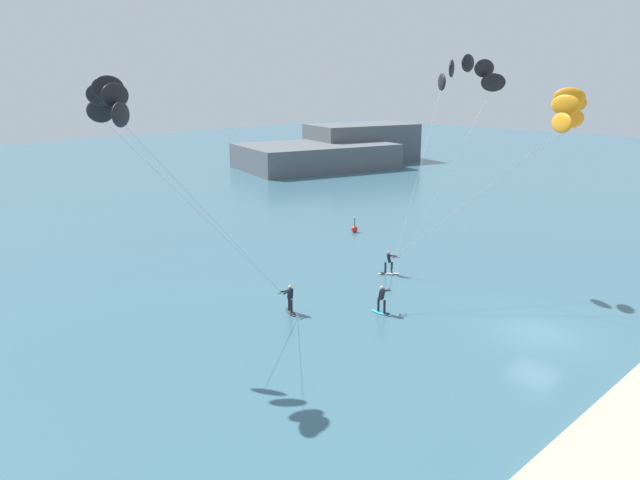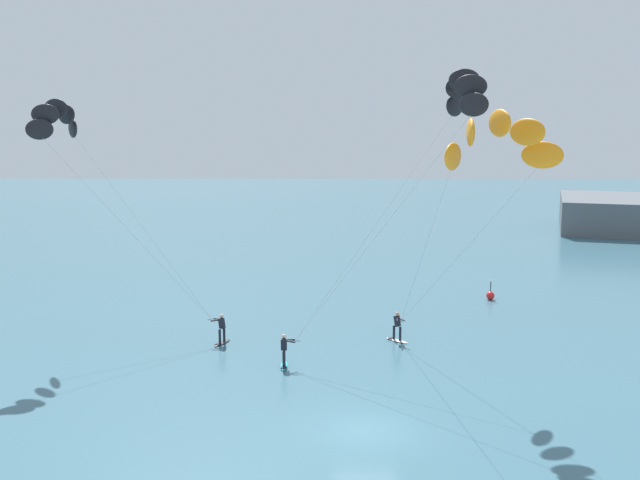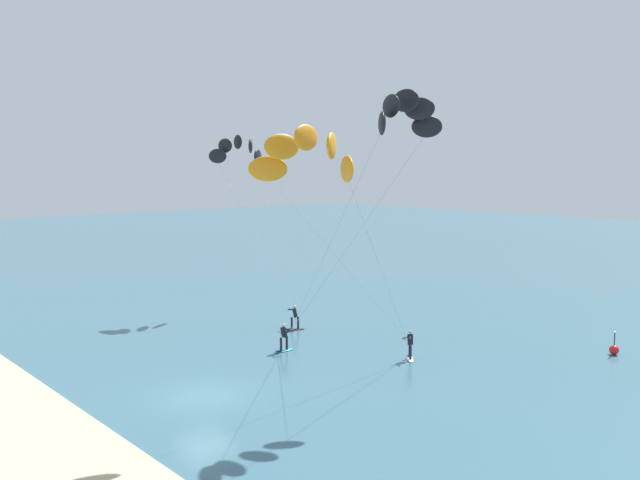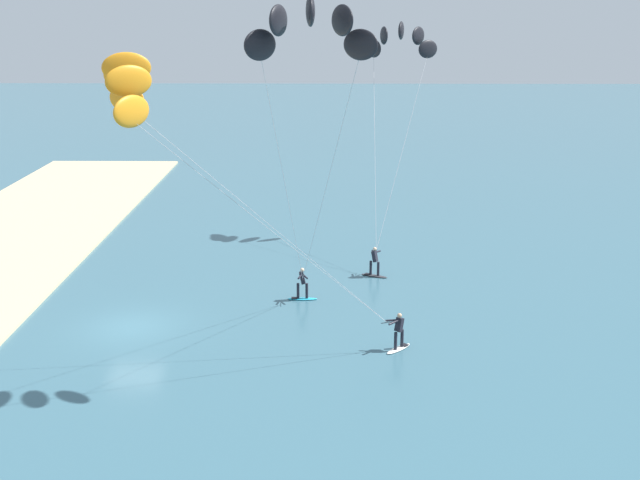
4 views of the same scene
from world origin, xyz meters
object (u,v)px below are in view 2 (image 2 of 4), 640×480
kitesurfer_nearshore (493,151)px  kitesurfer_mid_water (64,130)px  kitesurfer_far_out (455,106)px  marker_buoy (490,295)px

kitesurfer_nearshore → kitesurfer_mid_water: size_ratio=0.95×
kitesurfer_mid_water → kitesurfer_far_out: size_ratio=0.91×
kitesurfer_far_out → kitesurfer_nearshore: bearing=-84.7°
kitesurfer_nearshore → marker_buoy: bearing=77.2°
marker_buoy → kitesurfer_far_out: bearing=-110.4°
kitesurfer_mid_water → kitesurfer_far_out: 21.26m
kitesurfer_mid_water → kitesurfer_far_out: (20.64, -4.98, 1.23)m
kitesurfer_nearshore → kitesurfer_far_out: (-0.57, 6.07, 1.87)m
kitesurfer_nearshore → kitesurfer_far_out: size_ratio=0.87×
kitesurfer_nearshore → marker_buoy: (4.41, 19.44, -10.71)m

